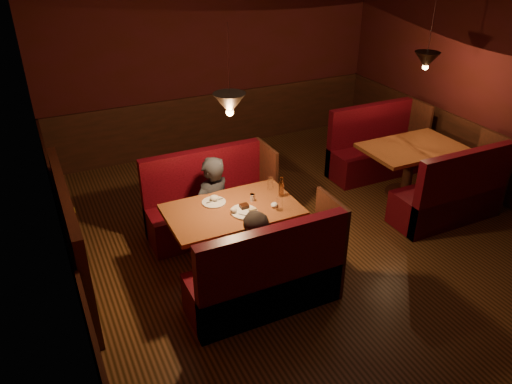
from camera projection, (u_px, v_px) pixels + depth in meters
name	position (u px, v px, depth m)	size (l,w,h in m)	color
room	(301.00, 172.00, 5.95)	(6.02, 7.02, 2.92)	#35210C
main_table	(234.00, 222.00, 5.78)	(1.51, 0.92, 1.06)	brown
main_bench_far	(210.00, 207.00, 6.59)	(1.66, 0.59, 1.13)	#330307
main_bench_near	(268.00, 282.00, 5.24)	(1.66, 0.59, 1.13)	#330307
second_table	(410.00, 159.00, 7.36)	(1.43, 0.91, 0.81)	brown
second_bench_far	(374.00, 152.00, 8.16)	(1.58, 0.59, 1.13)	#330307
second_bench_near	(452.00, 198.00, 6.81)	(1.58, 0.59, 1.13)	#330307
diner_a	(211.00, 190.00, 6.13)	(0.57, 0.38, 1.57)	black
diner_b	(259.00, 244.00, 5.23)	(0.70, 0.54, 1.43)	#3D3430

